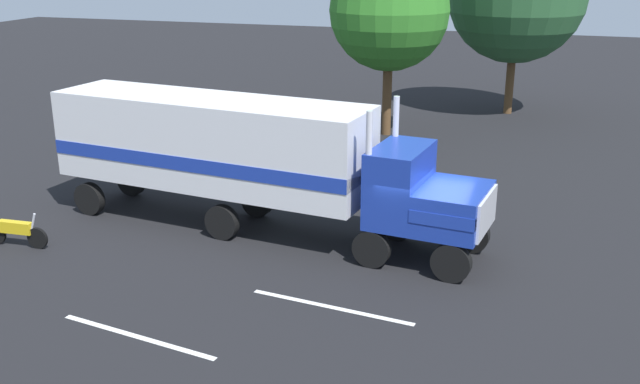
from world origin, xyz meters
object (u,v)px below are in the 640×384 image
(person_bystander, at_px, (387,196))
(motorcycle, at_px, (16,231))
(semi_truck, at_px, (241,152))
(parked_car, at_px, (223,145))
(tree_center, at_px, (390,11))

(person_bystander, height_order, motorcycle, person_bystander)
(semi_truck, distance_m, parked_car, 7.60)
(motorcycle, xyz_separation_m, tree_center, (7.55, 16.96, 5.34))
(person_bystander, xyz_separation_m, parked_car, (-7.98, 4.51, -0.09))
(parked_car, bearing_deg, person_bystander, -29.47)
(person_bystander, xyz_separation_m, motorcycle, (-10.21, -5.43, -0.41))
(tree_center, bearing_deg, motorcycle, -114.01)
(person_bystander, bearing_deg, parked_car, 150.53)
(semi_truck, relative_size, parked_car, 3.07)
(semi_truck, bearing_deg, motorcycle, -149.24)
(semi_truck, distance_m, person_bystander, 4.96)
(semi_truck, xyz_separation_m, person_bystander, (4.28, 1.91, -1.63))
(person_bystander, height_order, parked_car, person_bystander)
(motorcycle, distance_m, tree_center, 19.32)
(semi_truck, distance_m, tree_center, 13.93)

